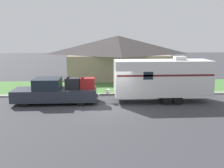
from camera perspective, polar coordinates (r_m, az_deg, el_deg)
ground_plane at (r=17.57m, az=0.45°, el=-5.43°), size 120.00×120.00×0.00m
curb_strip at (r=21.17m, az=-0.25°, el=-2.42°), size 80.00×0.30×0.14m
lawn_strip at (r=24.75m, az=-0.73°, el=-0.61°), size 80.00×7.00×0.03m
house_across_street at (r=30.16m, az=1.30°, el=6.42°), size 12.26×7.90×5.02m
pickup_truck at (r=19.05m, az=-12.59°, el=-1.69°), size 6.24×2.09×2.01m
travel_trailer at (r=19.27m, az=11.37°, el=1.43°), size 8.33×2.32×3.45m
mailbox at (r=22.59m, az=9.58°, el=0.88°), size 0.48×0.20×1.41m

